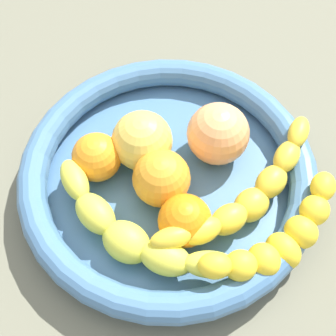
{
  "coord_description": "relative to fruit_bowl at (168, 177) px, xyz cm",
  "views": [
    {
      "loc": [
        7.8,
        28.66,
        56.02
      ],
      "look_at": [
        0.0,
        0.0,
        7.67
      ],
      "focal_mm": 52.23,
      "sensor_mm": 36.0,
      "label": 1
    }
  ],
  "objects": [
    {
      "name": "kitchen_counter",
      "position": [
        0.0,
        0.0,
        -4.16
      ],
      "size": [
        120.0,
        120.0,
        3.0
      ],
      "primitive_type": "cube",
      "color": "#696854",
      "rests_on": "ground"
    },
    {
      "name": "banana_draped_left",
      "position": [
        -7.66,
        5.84,
        1.99
      ],
      "size": [
        22.82,
        13.38,
        5.48
      ],
      "color": "yellow",
      "rests_on": "fruit_bowl"
    },
    {
      "name": "banana_arching_top",
      "position": [
        5.99,
        6.82,
        1.77
      ],
      "size": [
        16.87,
        18.92,
        4.82
      ],
      "color": "yellow",
      "rests_on": "fruit_bowl"
    },
    {
      "name": "apple_yellow",
      "position": [
        2.07,
        -4.09,
        2.66
      ],
      "size": [
        7.31,
        7.31,
        7.31
      ],
      "primitive_type": "sphere",
      "color": "#ECC850",
      "rests_on": "fruit_bowl"
    },
    {
      "name": "orange_mid_left",
      "position": [
        1.14,
        1.35,
        2.36
      ],
      "size": [
        6.71,
        6.71,
        6.71
      ],
      "primitive_type": "sphere",
      "color": "orange",
      "rests_on": "fruit_bowl"
    },
    {
      "name": "orange_mid_right",
      "position": [
        7.73,
        -3.69,
        1.95
      ],
      "size": [
        5.89,
        5.89,
        5.89
      ],
      "primitive_type": "sphere",
      "color": "orange",
      "rests_on": "fruit_bowl"
    },
    {
      "name": "peach_blush",
      "position": [
        -6.92,
        -2.6,
        2.79
      ],
      "size": [
        7.56,
        7.56,
        7.56
      ],
      "primitive_type": "sphere",
      "color": "#F9A462",
      "rests_on": "fruit_bowl"
    },
    {
      "name": "fruit_bowl",
      "position": [
        0.0,
        0.0,
        0.0
      ],
      "size": [
        35.52,
        35.52,
        5.17
      ],
      "color": "teal",
      "rests_on": "kitchen_counter"
    },
    {
      "name": "orange_front",
      "position": [
        0.49,
        7.0,
        2.0
      ],
      "size": [
        5.98,
        5.98,
        5.98
      ],
      "primitive_type": "sphere",
      "color": "orange",
      "rests_on": "fruit_bowl"
    },
    {
      "name": "banana_draped_right",
      "position": [
        -8.98,
        12.02,
        2.31
      ],
      "size": [
        18.44,
        10.11,
        6.02
      ],
      "color": "yellow",
      "rests_on": "fruit_bowl"
    }
  ]
}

